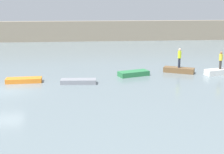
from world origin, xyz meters
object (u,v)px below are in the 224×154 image
at_px(rowboat_orange, 24,80).
at_px(rowboat_grey, 78,81).
at_px(rowboat_green, 134,73).
at_px(person_hiviz_shirt, 179,57).
at_px(person_yellow_shirt, 221,59).
at_px(rowboat_white, 220,72).
at_px(rowboat_brown, 179,70).

height_order(rowboat_orange, rowboat_grey, rowboat_grey).
distance_m(rowboat_green, person_hiviz_shirt, 4.78).
xyz_separation_m(person_yellow_shirt, person_hiviz_shirt, (-3.54, 1.17, 0.09)).
distance_m(rowboat_grey, person_hiviz_shirt, 10.13).
xyz_separation_m(rowboat_white, person_hiviz_shirt, (-3.54, 1.17, 1.27)).
relative_size(rowboat_orange, rowboat_brown, 1.03).
bearing_deg(person_hiviz_shirt, rowboat_white, -18.29).
xyz_separation_m(rowboat_grey, person_yellow_shirt, (13.03, 2.12, 1.26)).
bearing_deg(rowboat_green, rowboat_grey, -173.46).
bearing_deg(person_yellow_shirt, rowboat_green, 178.24).
bearing_deg(rowboat_brown, rowboat_grey, -134.33).
height_order(rowboat_orange, rowboat_brown, rowboat_brown).
distance_m(rowboat_white, person_yellow_shirt, 1.18).
relative_size(rowboat_white, person_yellow_shirt, 1.77).
relative_size(rowboat_brown, person_hiviz_shirt, 1.54).
relative_size(rowboat_orange, rowboat_green, 1.06).
distance_m(rowboat_grey, person_yellow_shirt, 13.26).
bearing_deg(rowboat_green, person_hiviz_shirt, -7.22).
bearing_deg(rowboat_grey, person_hiviz_shirt, 22.78).
xyz_separation_m(rowboat_orange, person_yellow_shirt, (17.60, 1.25, 1.26)).
bearing_deg(rowboat_grey, rowboat_orange, 172.98).
height_order(rowboat_white, person_hiviz_shirt, person_hiviz_shirt).
distance_m(rowboat_white, person_hiviz_shirt, 3.93).
distance_m(rowboat_grey, rowboat_brown, 10.04).
bearing_deg(person_hiviz_shirt, rowboat_green, -168.42).
height_order(rowboat_orange, person_hiviz_shirt, person_hiviz_shirt).
bearing_deg(person_hiviz_shirt, rowboat_grey, -160.91).
relative_size(rowboat_brown, rowboat_white, 0.98).
height_order(person_yellow_shirt, person_hiviz_shirt, person_hiviz_shirt).
distance_m(rowboat_brown, person_yellow_shirt, 3.91).
relative_size(rowboat_orange, rowboat_grey, 1.01).
relative_size(rowboat_grey, rowboat_white, 1.00).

